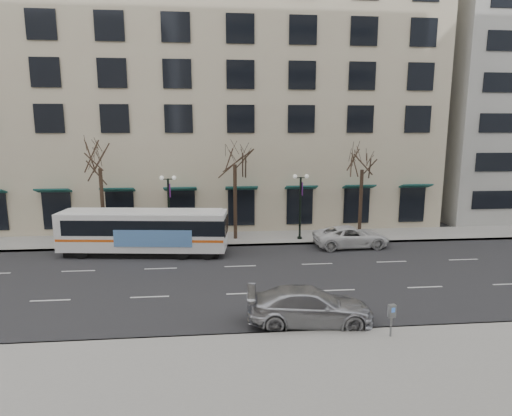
{
  "coord_description": "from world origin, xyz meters",
  "views": [
    {
      "loc": [
        -1.43,
        -23.79,
        8.68
      ],
      "look_at": [
        0.9,
        1.07,
        4.0
      ],
      "focal_mm": 30.0,
      "sensor_mm": 36.0,
      "label": 1
    }
  ],
  "objects": [
    {
      "name": "building_hotel",
      "position": [
        -2.0,
        21.0,
        12.0
      ],
      "size": [
        40.0,
        20.0,
        24.0
      ],
      "primitive_type": "cube",
      "color": "#BAAA8E",
      "rests_on": "ground"
    },
    {
      "name": "silver_car",
      "position": [
        2.66,
        -6.08,
        0.82
      ],
      "size": [
        5.83,
        2.8,
        1.64
      ],
      "primitive_type": "imported",
      "rotation": [
        0.0,
        0.0,
        1.48
      ],
      "color": "#ADAEB5",
      "rests_on": "ground"
    },
    {
      "name": "lamp_post_right",
      "position": [
        5.01,
        8.2,
        2.94
      ],
      "size": [
        1.22,
        0.45,
        5.21
      ],
      "color": "black",
      "rests_on": "ground"
    },
    {
      "name": "tree_far_mid",
      "position": [
        0.0,
        8.8,
        6.91
      ],
      "size": [
        3.6,
        3.6,
        8.55
      ],
      "color": "black",
      "rests_on": "ground"
    },
    {
      "name": "pay_station",
      "position": [
        5.69,
        -7.88,
        1.16
      ],
      "size": [
        0.32,
        0.23,
        1.39
      ],
      "rotation": [
        0.0,
        0.0,
        0.14
      ],
      "color": "slate",
      "rests_on": "sidewalk_near"
    },
    {
      "name": "tree_far_right",
      "position": [
        10.0,
        8.8,
        6.42
      ],
      "size": [
        3.6,
        3.6,
        8.06
      ],
      "color": "black",
      "rests_on": "ground"
    },
    {
      "name": "tree_far_left",
      "position": [
        -10.0,
        8.8,
        6.7
      ],
      "size": [
        3.6,
        3.6,
        8.34
      ],
      "color": "black",
      "rests_on": "ground"
    },
    {
      "name": "ground",
      "position": [
        0.0,
        0.0,
        0.0
      ],
      "size": [
        160.0,
        160.0,
        0.0
      ],
      "primitive_type": "plane",
      "color": "black",
      "rests_on": "ground"
    },
    {
      "name": "white_pickup",
      "position": [
        8.46,
        6.11,
        0.77
      ],
      "size": [
        5.64,
        2.8,
        1.54
      ],
      "primitive_type": "imported",
      "rotation": [
        0.0,
        0.0,
        1.62
      ],
      "color": "silver",
      "rests_on": "ground"
    },
    {
      "name": "city_bus",
      "position": [
        -6.41,
        5.52,
        1.7
      ],
      "size": [
        11.66,
        3.8,
        3.11
      ],
      "rotation": [
        0.0,
        0.0,
        -0.12
      ],
      "color": "white",
      "rests_on": "ground"
    },
    {
      "name": "sidewalk_far",
      "position": [
        5.0,
        9.0,
        0.07
      ],
      "size": [
        80.0,
        4.0,
        0.15
      ],
      "primitive_type": "cube",
      "color": "gray",
      "rests_on": "ground"
    },
    {
      "name": "lamp_post_left",
      "position": [
        -4.99,
        8.2,
        2.94
      ],
      "size": [
        1.22,
        0.45,
        5.21
      ],
      "color": "black",
      "rests_on": "ground"
    }
  ]
}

